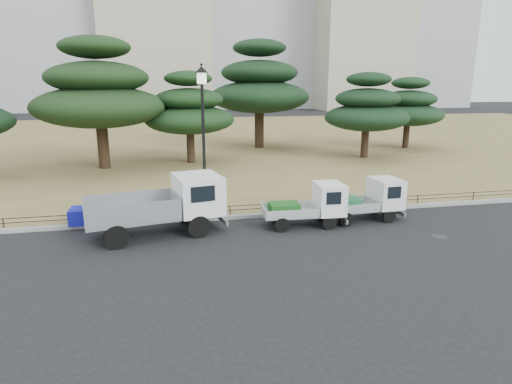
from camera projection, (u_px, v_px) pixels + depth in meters
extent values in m
plane|color=black|center=(267.00, 238.00, 16.21)|extent=(220.00, 220.00, 0.00)
cube|color=olive|center=(202.00, 138.00, 45.26)|extent=(120.00, 56.00, 0.15)
cube|color=gray|center=(253.00, 216.00, 18.66)|extent=(120.00, 0.25, 0.16)
cylinder|color=black|center=(199.00, 227.00, 16.15)|extent=(0.88, 0.34, 0.86)
cylinder|color=black|center=(187.00, 213.00, 17.84)|extent=(0.88, 0.34, 0.86)
cylinder|color=black|center=(117.00, 237.00, 15.02)|extent=(0.88, 0.34, 0.86)
cylinder|color=black|center=(112.00, 222.00, 16.70)|extent=(0.88, 0.34, 0.86)
cube|color=#2D2D30|center=(156.00, 218.00, 16.39)|extent=(4.93, 1.97, 0.15)
cube|color=gray|center=(131.00, 209.00, 15.94)|extent=(3.66, 2.52, 0.84)
cube|color=white|center=(198.00, 194.00, 16.83)|extent=(2.05, 2.35, 1.48)
cylinder|color=black|center=(329.00, 223.00, 17.08)|extent=(0.59, 0.18, 0.58)
cylinder|color=black|center=(320.00, 213.00, 18.30)|extent=(0.59, 0.18, 0.58)
cylinder|color=black|center=(282.00, 225.00, 16.78)|extent=(0.59, 0.18, 0.58)
cylinder|color=black|center=(276.00, 215.00, 18.00)|extent=(0.59, 0.18, 0.58)
cube|color=#2D2D30|center=(303.00, 216.00, 17.51)|extent=(3.15, 0.85, 0.14)
cube|color=silver|center=(289.00, 210.00, 17.36)|extent=(2.21, 1.41, 0.39)
cube|color=white|center=(329.00, 198.00, 17.51)|extent=(1.15, 1.48, 1.25)
cube|color=#195819|center=(284.00, 208.00, 17.30)|extent=(1.22, 0.91, 0.43)
cylinder|color=black|center=(389.00, 216.00, 17.94)|extent=(0.59, 0.19, 0.59)
cylinder|color=black|center=(373.00, 208.00, 19.15)|extent=(0.59, 0.19, 0.59)
cylinder|color=black|center=(346.00, 219.00, 17.46)|extent=(0.59, 0.19, 0.59)
cylinder|color=black|center=(333.00, 211.00, 18.67)|extent=(0.59, 0.19, 0.59)
cube|color=#2D2D30|center=(361.00, 210.00, 18.28)|extent=(3.19, 0.88, 0.14)
cube|color=#AEB1B5|center=(349.00, 205.00, 18.07)|extent=(2.24, 1.44, 0.39)
cube|color=silver|center=(386.00, 193.00, 18.38)|extent=(1.17, 1.50, 1.24)
cube|color=#1C6538|center=(345.00, 203.00, 18.00)|extent=(1.24, 0.93, 0.43)
cylinder|color=black|center=(206.00, 213.00, 18.51)|extent=(0.47, 0.47, 0.17)
cylinder|color=black|center=(204.00, 150.00, 17.84)|extent=(0.13, 0.13, 5.35)
cylinder|color=white|center=(202.00, 78.00, 17.13)|extent=(0.43, 0.43, 0.43)
cone|color=black|center=(201.00, 69.00, 17.04)|extent=(0.56, 0.56, 0.27)
cylinder|color=black|center=(253.00, 209.00, 18.74)|extent=(38.00, 0.03, 0.03)
cylinder|color=black|center=(253.00, 205.00, 18.69)|extent=(38.00, 0.03, 0.03)
cylinder|color=black|center=(253.00, 209.00, 18.74)|extent=(0.04, 0.04, 0.40)
cube|color=#1719B4|center=(87.00, 215.00, 17.45)|extent=(1.33, 0.98, 0.62)
cube|color=#1719B4|center=(93.00, 205.00, 17.26)|extent=(0.62, 0.53, 0.27)
cylinder|color=#2D2D30|center=(439.00, 237.00, 16.33)|extent=(0.60, 0.60, 0.01)
cylinder|color=black|center=(103.00, 143.00, 28.55)|extent=(0.75, 0.75, 3.31)
ellipsoid|color=black|center=(100.00, 107.00, 27.96)|extent=(8.50, 8.50, 2.72)
ellipsoid|color=black|center=(97.00, 78.00, 27.51)|extent=(6.49, 6.49, 2.08)
ellipsoid|color=black|center=(95.00, 47.00, 27.05)|extent=(4.48, 4.48, 1.43)
cylinder|color=black|center=(191.00, 145.00, 30.65)|extent=(0.56, 0.56, 2.51)
ellipsoid|color=black|center=(190.00, 120.00, 30.21)|extent=(6.32, 6.32, 2.02)
ellipsoid|color=black|center=(189.00, 99.00, 29.86)|extent=(4.83, 4.83, 1.54)
ellipsoid|color=black|center=(188.00, 78.00, 29.51)|extent=(3.33, 3.33, 1.07)
cylinder|color=black|center=(259.00, 127.00, 37.88)|extent=(0.81, 0.81, 3.61)
ellipsoid|color=black|center=(259.00, 97.00, 37.24)|extent=(8.70, 8.70, 2.78)
ellipsoid|color=black|center=(259.00, 73.00, 36.74)|extent=(6.64, 6.64, 2.13)
ellipsoid|color=black|center=(259.00, 48.00, 36.24)|extent=(4.59, 4.59, 1.47)
cylinder|color=black|center=(365.00, 141.00, 32.80)|extent=(0.56, 0.56, 2.49)
ellipsoid|color=black|center=(366.00, 118.00, 32.36)|extent=(6.32, 6.32, 2.02)
ellipsoid|color=black|center=(367.00, 99.00, 32.02)|extent=(4.83, 4.83, 1.55)
ellipsoid|color=black|center=(369.00, 79.00, 31.67)|extent=(3.33, 3.33, 1.07)
cylinder|color=black|center=(406.00, 134.00, 37.75)|extent=(0.54, 0.54, 2.38)
ellipsoid|color=black|center=(408.00, 115.00, 37.32)|extent=(6.08, 6.08, 1.95)
ellipsoid|color=black|center=(409.00, 99.00, 37.00)|extent=(4.65, 4.65, 1.49)
ellipsoid|color=black|center=(411.00, 83.00, 36.67)|extent=(3.21, 3.21, 1.03)
cube|color=#AAA08C|center=(359.00, 0.00, 95.96)|extent=(20.00, 18.00, 48.00)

